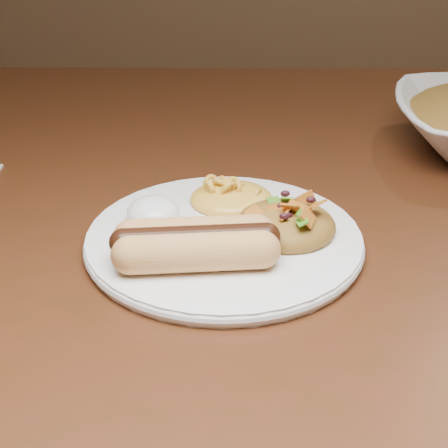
{
  "coord_description": "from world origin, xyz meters",
  "views": [
    {
      "loc": [
        -0.0,
        -0.69,
        1.07
      ],
      "look_at": [
        -0.01,
        -0.15,
        0.77
      ],
      "focal_mm": 55.0,
      "sensor_mm": 36.0,
      "label": 1
    }
  ],
  "objects": [
    {
      "name": "plate",
      "position": [
        -0.01,
        -0.15,
        0.76
      ],
      "size": [
        0.33,
        0.33,
        0.01
      ],
      "primitive_type": "cylinder",
      "rotation": [
        0.0,
        0.0,
        0.41
      ],
      "color": "white",
      "rests_on": "table"
    },
    {
      "name": "mac_and_cheese",
      "position": [
        0.0,
        -0.08,
        0.78
      ],
      "size": [
        0.11,
        0.1,
        0.03
      ],
      "primitive_type": "ellipsoid",
      "rotation": [
        0.0,
        0.0,
        -0.4
      ],
      "color": "#F4D24C",
      "rests_on": "plate"
    },
    {
      "name": "taco_salad",
      "position": [
        0.05,
        -0.14,
        0.78
      ],
      "size": [
        0.09,
        0.09,
        0.04
      ],
      "rotation": [
        0.0,
        0.0,
        -0.08
      ],
      "color": "#B13D18",
      "rests_on": "plate"
    },
    {
      "name": "hotdog",
      "position": [
        -0.03,
        -0.19,
        0.78
      ],
      "size": [
        0.12,
        0.07,
        0.03
      ],
      "rotation": [
        0.0,
        0.0,
        0.09
      ],
      "color": "#DDA158",
      "rests_on": "plate"
    },
    {
      "name": "table",
      "position": [
        0.0,
        0.0,
        0.66
      ],
      "size": [
        1.6,
        0.9,
        0.75
      ],
      "color": "#461D10",
      "rests_on": "floor"
    },
    {
      "name": "sour_cream",
      "position": [
        -0.07,
        -0.12,
        0.78
      ],
      "size": [
        0.06,
        0.06,
        0.03
      ],
      "primitive_type": "ellipsoid",
      "rotation": [
        0.0,
        0.0,
        0.34
      ],
      "color": "white",
      "rests_on": "plate"
    }
  ]
}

